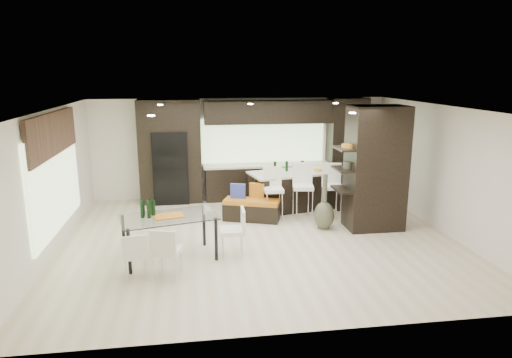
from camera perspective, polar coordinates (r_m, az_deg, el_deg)
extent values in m
plane|color=beige|center=(9.54, 0.52, -7.57)|extent=(8.00, 8.00, 0.00)
cube|color=white|center=(12.55, -1.89, 3.91)|extent=(8.00, 0.02, 2.70)
cube|color=white|center=(9.42, -24.28, -0.45)|extent=(0.02, 7.00, 2.70)
cube|color=white|center=(10.51, 22.64, 1.03)|extent=(0.02, 7.00, 2.70)
cube|color=white|center=(8.94, 0.55, 8.83)|extent=(8.00, 7.00, 0.02)
cube|color=#B2D199|center=(9.60, -23.73, -0.16)|extent=(0.04, 3.20, 1.90)
cube|color=#B2D199|center=(12.56, 0.86, 4.85)|extent=(3.40, 0.04, 1.20)
cube|color=brown|center=(9.44, -24.06, 5.17)|extent=(0.08, 3.00, 0.80)
cube|color=white|center=(9.19, 0.31, 8.82)|extent=(4.00, 3.00, 0.02)
cube|color=black|center=(12.29, 0.60, 3.72)|extent=(6.80, 0.68, 2.70)
cube|color=black|center=(12.19, -10.59, 1.49)|extent=(0.90, 0.68, 1.90)
cube|color=black|center=(10.23, 14.74, 1.31)|extent=(1.20, 0.80, 2.70)
cube|color=black|center=(11.56, 4.89, -1.38)|extent=(2.44, 1.47, 0.95)
cube|color=white|center=(10.65, 2.18, -2.52)|extent=(0.45, 0.45, 0.99)
cube|color=white|center=(10.77, 5.87, -2.22)|extent=(0.53, 0.53, 1.05)
cube|color=white|center=(10.97, 9.42, -2.11)|extent=(0.54, 0.54, 1.03)
cube|color=black|center=(10.67, -0.54, -3.87)|extent=(1.39, 0.90, 0.50)
cube|color=white|center=(8.62, -10.76, -7.21)|extent=(1.89, 1.35, 0.82)
cube|color=white|center=(7.89, -10.99, -9.18)|extent=(0.55, 0.55, 0.83)
cube|color=white|center=(7.97, -14.86, -9.43)|extent=(0.47, 0.47, 0.76)
cube|color=white|center=(8.64, -3.00, -6.89)|extent=(0.47, 0.47, 0.84)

